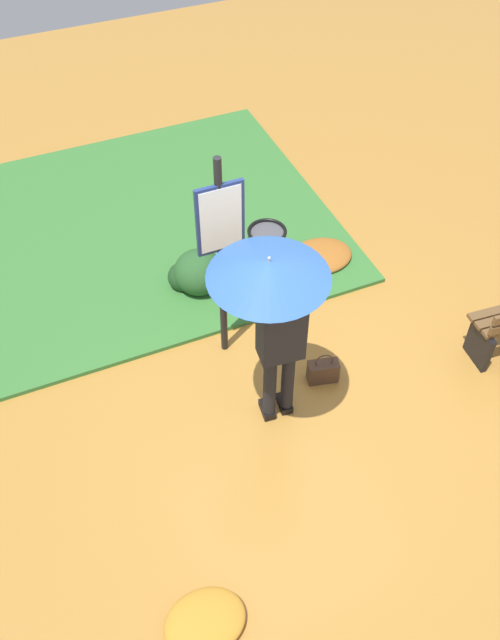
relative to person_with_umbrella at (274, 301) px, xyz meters
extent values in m
plane|color=#B27A33|center=(-0.21, -0.06, -1.55)|extent=(18.00, 18.00, 0.00)
cube|color=#387533|center=(0.45, -3.17, -1.53)|extent=(4.80, 4.00, 0.05)
cylinder|color=black|center=(-0.17, -0.01, -1.12)|extent=(0.12, 0.12, 0.86)
cylinder|color=black|center=(0.01, -0.01, -1.12)|extent=(0.12, 0.12, 0.86)
cube|color=black|center=(-0.17, -0.05, -1.51)|extent=(0.13, 0.23, 0.08)
cube|color=black|center=(0.01, -0.05, -1.51)|extent=(0.13, 0.23, 0.08)
cube|color=#232328|center=(-0.08, -0.01, -0.37)|extent=(0.41, 0.28, 0.64)
sphere|color=beige|center=(-0.08, -0.01, 0.09)|extent=(0.20, 0.20, 0.20)
ellipsoid|color=black|center=(-0.08, -0.01, 0.12)|extent=(0.20, 0.20, 0.15)
cylinder|color=#232328|center=(-0.29, -0.04, -0.16)|extent=(0.18, 0.13, 0.18)
cylinder|color=#232328|center=(-0.25, -0.05, -0.07)|extent=(0.24, 0.11, 0.33)
cube|color=black|center=(-0.17, -0.03, 0.07)|extent=(0.07, 0.02, 0.14)
cylinder|color=#232328|center=(0.08, -0.01, -0.13)|extent=(0.11, 0.10, 0.09)
cylinder|color=#232328|center=(0.07, 0.00, -0.04)|extent=(0.10, 0.09, 0.23)
cylinder|color=#A5A5AD|center=(0.06, 0.01, 0.27)|extent=(0.02, 0.02, 0.41)
cone|color=#264C8C|center=(0.06, 0.01, 0.37)|extent=(0.96, 0.96, 0.16)
sphere|color=#A5A5AD|center=(0.06, 0.01, 0.48)|extent=(0.02, 0.02, 0.02)
cylinder|color=black|center=(0.08, -0.97, -0.40)|extent=(0.07, 0.07, 2.30)
cube|color=navy|center=(0.08, -0.95, 0.15)|extent=(0.44, 0.04, 0.70)
cube|color=silver|center=(0.08, -0.93, 0.15)|extent=(0.38, 0.01, 0.64)
cube|color=#4C3323|center=(-0.66, -0.20, -1.43)|extent=(0.32, 0.21, 0.24)
torus|color=#4C3323|center=(-0.66, -0.20, -1.27)|extent=(0.18, 0.06, 0.18)
cube|color=black|center=(-2.20, 0.18, -1.33)|extent=(0.09, 0.36, 0.44)
cylinder|color=#4C4C51|center=(-0.67, -1.61, -1.15)|extent=(0.40, 0.40, 0.80)
torus|color=black|center=(-0.67, -1.61, -0.74)|extent=(0.42, 0.42, 0.04)
ellipsoid|color=#285628|center=(0.01, -1.89, -1.30)|extent=(0.55, 0.55, 0.50)
ellipsoid|color=#1E421E|center=(0.18, -1.97, -1.39)|extent=(0.33, 0.33, 0.33)
ellipsoid|color=#C68428|center=(1.24, 1.57, -1.48)|extent=(0.63, 0.50, 0.14)
ellipsoid|color=#A86023|center=(-1.43, -1.76, -1.47)|extent=(0.76, 0.61, 0.17)
camera|label=1|loc=(1.67, 3.44, 3.86)|focal=38.77mm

